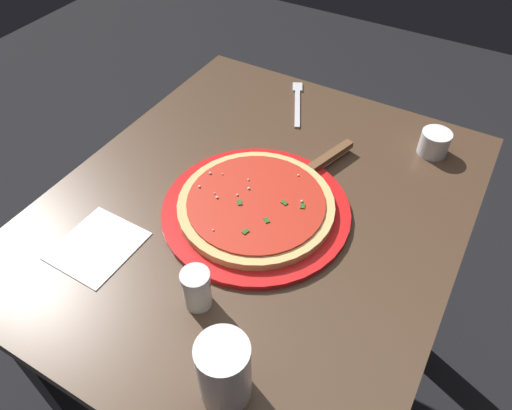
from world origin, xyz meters
name	(u,v)px	position (x,y,z in m)	size (l,w,h in m)	color
ground_plane	(256,380)	(0.00, 0.00, 0.00)	(5.00, 5.00, 0.00)	black
restaurant_table	(256,258)	(0.00, 0.00, 0.61)	(0.89, 0.75, 0.77)	black
serving_plate	(256,210)	(-0.02, -0.01, 0.78)	(0.35, 0.35, 0.01)	red
pizza	(256,205)	(-0.02, -0.01, 0.80)	(0.29, 0.29, 0.02)	#DBB26B
pizza_server	(316,166)	(0.14, -0.06, 0.79)	(0.22, 0.11, 0.01)	silver
cup_tall_drink	(224,371)	(-0.33, -0.14, 0.83)	(0.07, 0.07, 0.12)	silver
cup_small_sauce	(434,143)	(0.32, -0.25, 0.80)	(0.06, 0.06, 0.05)	silver
napkin_folded_right	(97,246)	(-0.23, 0.19, 0.78)	(0.14, 0.13, 0.00)	white
fork	(297,101)	(0.35, 0.08, 0.78)	(0.17, 0.10, 0.00)	silver
parmesan_shaker	(197,289)	(-0.24, -0.03, 0.81)	(0.05, 0.05, 0.07)	silver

